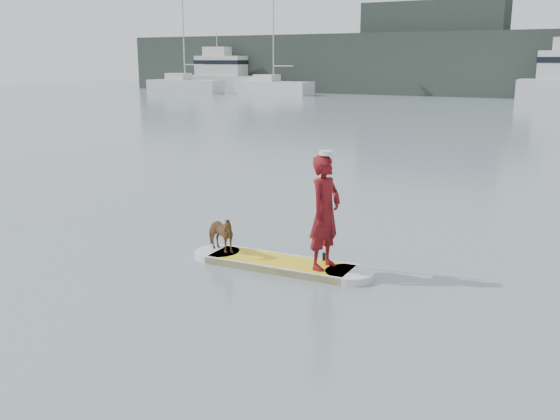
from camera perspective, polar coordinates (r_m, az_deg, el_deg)
The scene contains 11 objects.
ground at distance 12.98m, azimuth -9.45°, elevation -1.94°, with size 140.00×140.00×0.00m, color slate.
paddleboard at distance 10.62m, azimuth 0.00°, elevation -4.94°, with size 3.30×0.92×0.12m.
paddler at distance 10.02m, azimuth 4.14°, elevation -0.22°, with size 0.68×0.44×1.85m, color maroon.
white_cap at distance 9.84m, azimuth 4.23°, elevation 5.23°, with size 0.22×0.22×0.07m, color silver.
dog at distance 11.06m, azimuth -5.58°, elevation -2.14°, with size 0.35×0.77×0.65m, color brown.
paddle at distance 10.41m, azimuth 4.22°, elevation -1.11°, with size 0.10×0.30×2.00m.
sailboat_a at distance 67.01m, azimuth -8.71°, elevation 11.20°, with size 8.18×3.18×11.61m.
sailboat_b at distance 63.50m, azimuth -0.65°, elevation 11.25°, with size 8.20×2.87×12.00m.
motor_yacht_b at distance 69.56m, azimuth -4.99°, elevation 12.18°, with size 9.84×4.26×6.30m.
shore_mass at distance 63.25m, azimuth 22.38°, elevation 12.21°, with size 90.00×6.00×6.00m, color black.
shore_building_west at distance 66.21m, azimuth 13.76°, elevation 14.15°, with size 14.00×4.00×9.00m, color black.
Camera 1 is at (7.83, -9.76, 3.43)m, focal length 40.00 mm.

